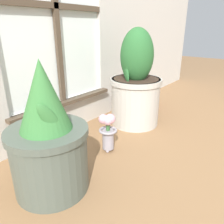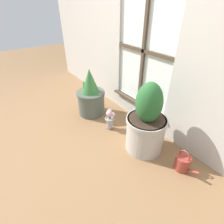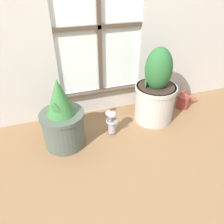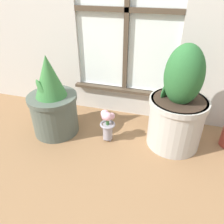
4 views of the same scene
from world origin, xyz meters
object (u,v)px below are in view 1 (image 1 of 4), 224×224
object	(u,v)px
potted_plant_left	(48,141)
watering_can	(149,100)
potted_plant_right	(136,87)
flower_vase	(108,128)

from	to	relation	value
potted_plant_left	watering_can	world-z (taller)	potted_plant_left
potted_plant_left	potted_plant_right	size ratio (longest dim) A/B	0.84
potted_plant_right	flower_vase	size ratio (longest dim) A/B	2.93
flower_vase	watering_can	size ratio (longest dim) A/B	1.08
potted_plant_left	potted_plant_right	distance (m)	0.90
potted_plant_left	potted_plant_right	world-z (taller)	potted_plant_right
potted_plant_left	flower_vase	size ratio (longest dim) A/B	2.47
potted_plant_left	flower_vase	xyz separation A→B (m)	(0.42, 0.00, -0.10)
flower_vase	potted_plant_right	bearing A→B (deg)	12.05
potted_plant_right	watering_can	xyz separation A→B (m)	(0.40, 0.09, -0.22)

